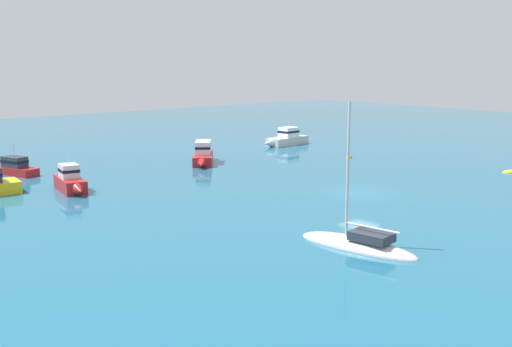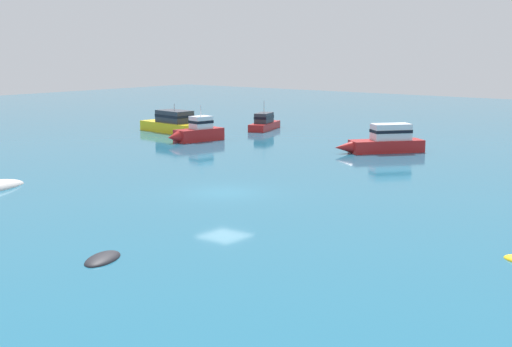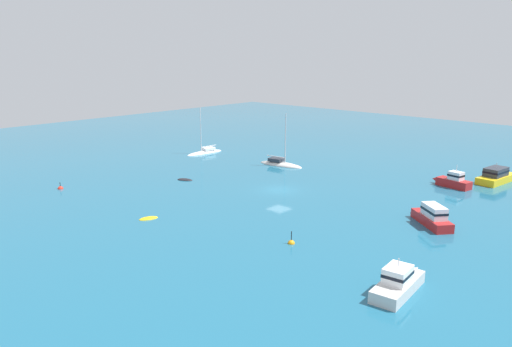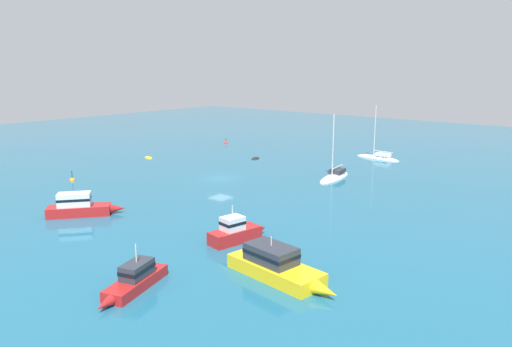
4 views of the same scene
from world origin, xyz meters
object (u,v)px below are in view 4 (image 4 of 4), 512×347
at_px(mooring_buoy, 72,180).
at_px(sailboat, 378,158).
at_px(rib, 255,159).
at_px(channel_buoy, 226,143).
at_px(tender, 149,158).
at_px(cabin_cruiser, 135,279).
at_px(yacht, 334,177).
at_px(cabin_cruiser_1, 80,206).
at_px(motor_cruiser, 237,232).
at_px(launch, 276,265).

bearing_deg(mooring_buoy, sailboat, -30.89).
xyz_separation_m(rib, channel_buoy, (8.16, 13.66, 0.01)).
bearing_deg(rib, tender, -77.04).
distance_m(cabin_cruiser, yacht, 35.33).
relative_size(cabin_cruiser, tender, 2.82).
xyz_separation_m(rib, mooring_buoy, (-25.12, 8.03, 0.01)).
distance_m(channel_buoy, mooring_buoy, 33.76).
bearing_deg(tender, rib, -124.02).
bearing_deg(cabin_cruiser, cabin_cruiser_1, -128.98).
relative_size(cabin_cruiser_1, mooring_buoy, 4.17).
bearing_deg(mooring_buoy, yacht, -48.10).
xyz_separation_m(channel_buoy, mooring_buoy, (-33.29, -5.63, 0.01)).
bearing_deg(cabin_cruiser, mooring_buoy, -132.18).
height_order(cabin_cruiser, tender, cabin_cruiser).
height_order(cabin_cruiser_1, mooring_buoy, cabin_cruiser_1).
relative_size(sailboat, tender, 3.78).
distance_m(rib, motor_cruiser, 35.31).
height_order(launch, mooring_buoy, launch).
bearing_deg(rib, channel_buoy, -145.21).
bearing_deg(cabin_cruiser_1, yacht, 18.99).
relative_size(rib, tender, 1.11).
height_order(sailboat, channel_buoy, sailboat).
bearing_deg(mooring_buoy, channel_buoy, 9.60).
relative_size(tender, channel_buoy, 1.82).
bearing_deg(tender, yacht, -149.37).
relative_size(sailboat, mooring_buoy, 5.55).
relative_size(launch, channel_buoy, 7.10).
bearing_deg(channel_buoy, motor_cruiser, -135.94).
height_order(motor_cruiser, mooring_buoy, motor_cruiser).
distance_m(cabin_cruiser, mooring_buoy, 33.02).
xyz_separation_m(rib, cabin_cruiser_1, (-32.25, -5.64, 0.87)).
bearing_deg(cabin_cruiser, rib, -168.38).
bearing_deg(yacht, cabin_cruiser, 2.62).
bearing_deg(yacht, channel_buoy, -119.70).
xyz_separation_m(cabin_cruiser_1, channel_buoy, (40.41, 19.30, -0.87)).
bearing_deg(mooring_buoy, launch, -100.04).
xyz_separation_m(launch, cabin_cruiser_1, (-0.76, 22.26, 0.05)).
height_order(sailboat, cabin_cruiser, sailboat).
bearing_deg(launch, cabin_cruiser_1, -170.80).
bearing_deg(mooring_buoy, cabin_cruiser_1, -117.52).
distance_m(motor_cruiser, sailboat, 40.59).
distance_m(rib, yacht, 16.25).
relative_size(launch, mooring_buoy, 5.73).
xyz_separation_m(rib, tender, (-9.80, 12.86, 0.00)).
bearing_deg(cabin_cruiser_1, rib, 48.56).
relative_size(cabin_cruiser_1, channel_buoy, 5.17).
height_order(sailboat, cabin_cruiser_1, sailboat).
bearing_deg(cabin_cruiser, launch, 122.32).
height_order(yacht, mooring_buoy, yacht).
relative_size(sailboat, cabin_cruiser_1, 1.33).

